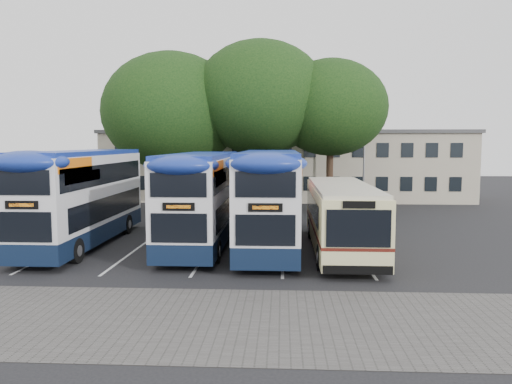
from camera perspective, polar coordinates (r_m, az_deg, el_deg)
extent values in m
plane|color=black|center=(19.47, 3.79, -9.52)|extent=(120.00, 120.00, 0.00)
cube|color=#595654|center=(14.80, -3.97, -14.45)|extent=(40.00, 6.00, 0.01)
cube|color=silver|center=(26.49, -20.43, -5.79)|extent=(0.12, 11.00, 0.01)
cube|color=silver|center=(25.31, -13.10, -6.10)|extent=(0.12, 11.00, 0.01)
cube|color=silver|center=(24.58, -5.19, -6.33)|extent=(0.12, 11.00, 0.01)
cube|color=silver|center=(24.33, 3.04, -6.43)|extent=(0.12, 11.00, 0.01)
cube|color=silver|center=(24.59, 11.28, -6.41)|extent=(0.12, 11.00, 0.01)
cube|color=#BAAA96|center=(45.85, 3.38, 3.00)|extent=(32.00, 8.00, 6.00)
cube|color=#4C4C4F|center=(45.81, 3.40, 6.82)|extent=(32.40, 8.40, 0.30)
cube|color=black|center=(41.92, 3.40, 0.98)|extent=(30.00, 0.06, 1.20)
cube|color=black|center=(41.78, 3.42, 4.81)|extent=(30.00, 0.06, 1.20)
cylinder|color=gray|center=(39.31, 12.26, 4.64)|extent=(0.14, 0.14, 9.00)
cube|color=gray|center=(39.50, 12.40, 11.18)|extent=(0.12, 0.80, 0.12)
cube|color=gray|center=(39.10, 12.49, 11.16)|extent=(0.25, 0.50, 0.12)
cylinder|color=black|center=(37.46, -9.49, 1.91)|extent=(0.50, 0.50, 5.42)
ellipsoid|color=black|center=(37.46, -9.61, 9.05)|extent=(10.15, 10.15, 8.63)
cylinder|color=black|center=(36.14, 0.48, 2.40)|extent=(0.50, 0.50, 6.11)
ellipsoid|color=black|center=(36.23, 0.49, 10.73)|extent=(9.58, 9.58, 8.14)
cylinder|color=black|center=(36.39, 8.41, 1.95)|extent=(0.50, 0.50, 5.59)
ellipsoid|color=black|center=(36.40, 8.52, 9.53)|extent=(8.09, 8.09, 6.88)
cube|color=#0E1B34|center=(26.35, -19.21, -4.16)|extent=(2.68, 11.24, 0.86)
cube|color=silver|center=(26.08, -19.36, 0.36)|extent=(2.68, 11.24, 3.32)
cube|color=navy|center=(25.99, -19.48, 4.12)|extent=(2.62, 11.02, 0.32)
cube|color=black|center=(26.47, -19.03, -1.54)|extent=(2.72, 9.96, 1.07)
cube|color=black|center=(26.03, -19.41, 2.00)|extent=(2.72, 10.60, 0.96)
cube|color=orange|center=(22.08, -19.87, 2.93)|extent=(0.02, 3.43, 0.59)
cube|color=black|center=(21.01, -25.20, -1.35)|extent=(1.28, 0.06, 0.32)
cylinder|color=black|center=(29.82, -18.98, -3.46)|extent=(0.32, 1.07, 1.07)
cylinder|color=black|center=(29.00, -14.54, -3.58)|extent=(0.32, 1.07, 1.07)
cylinder|color=black|center=(23.62, -25.33, -6.03)|extent=(0.32, 1.07, 1.07)
cylinder|color=black|center=(22.58, -19.89, -6.34)|extent=(0.32, 1.07, 1.07)
cube|color=#0E1B34|center=(24.96, -6.18, -4.46)|extent=(2.60, 10.92, 0.83)
cube|color=silver|center=(24.69, -6.23, 0.18)|extent=(2.60, 10.92, 3.22)
cube|color=navy|center=(24.59, -6.27, 4.04)|extent=(2.55, 10.70, 0.31)
cube|color=black|center=(25.09, -6.09, -1.76)|extent=(2.64, 9.67, 1.04)
cube|color=black|center=(24.63, -6.25, 1.86)|extent=(2.64, 10.30, 0.94)
cube|color=orange|center=(20.87, -4.30, 2.78)|extent=(0.02, 3.33, 0.57)
cube|color=black|center=(19.34, -8.84, -1.67)|extent=(1.25, 0.06, 0.31)
cylinder|color=black|center=(28.28, -7.50, -3.71)|extent=(0.31, 1.04, 1.04)
cylinder|color=black|center=(27.95, -2.75, -3.78)|extent=(0.31, 1.04, 1.04)
cylinder|color=black|center=(21.78, -10.77, -6.57)|extent=(0.31, 1.04, 1.04)
cylinder|color=black|center=(21.35, -4.59, -6.74)|extent=(0.31, 1.04, 1.04)
cube|color=#0E1B34|center=(24.23, 1.53, -4.69)|extent=(2.66, 11.17, 0.85)
cube|color=silver|center=(23.95, 1.54, 0.20)|extent=(2.66, 11.17, 3.30)
cube|color=navy|center=(23.85, 1.55, 4.27)|extent=(2.61, 10.95, 0.32)
cube|color=black|center=(24.37, 1.56, -1.85)|extent=(2.70, 9.90, 1.06)
cube|color=black|center=(23.89, 1.55, 1.97)|extent=(2.70, 10.53, 0.96)
cube|color=orange|center=(20.20, 5.09, 2.95)|extent=(0.02, 3.41, 0.59)
cube|color=black|center=(18.38, 1.08, -1.78)|extent=(1.28, 0.06, 0.32)
cylinder|color=black|center=(27.52, -0.80, -3.90)|extent=(0.32, 1.06, 1.06)
cylinder|color=black|center=(27.47, 4.22, -3.93)|extent=(0.32, 1.06, 1.06)
cylinder|color=black|center=(20.75, -2.09, -7.05)|extent=(0.32, 1.06, 1.06)
cylinder|color=black|center=(20.68, 4.61, -7.11)|extent=(0.32, 1.06, 1.06)
cube|color=#B90C20|center=(25.22, 4.69, 2.15)|extent=(0.02, 4.26, 0.90)
cube|color=beige|center=(23.65, 9.71, -2.77)|extent=(2.64, 10.57, 2.69)
cube|color=beige|center=(23.49, 9.76, 0.61)|extent=(2.54, 10.15, 0.21)
cube|color=black|center=(24.11, 9.58, -1.53)|extent=(2.68, 8.45, 0.95)
cube|color=#571811|center=(23.72, 9.69, -3.84)|extent=(2.67, 10.59, 0.13)
cube|color=black|center=(18.41, 11.64, -4.11)|extent=(2.33, 0.06, 1.37)
cylinder|color=black|center=(20.23, 7.45, -7.44)|extent=(0.32, 1.06, 1.06)
cylinder|color=black|center=(20.55, 14.16, -7.36)|extent=(0.32, 1.06, 1.06)
cylinder|color=black|center=(26.85, 6.34, -4.18)|extent=(0.32, 1.06, 1.06)
cylinder|color=black|center=(27.09, 11.41, -4.17)|extent=(0.32, 1.06, 1.06)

